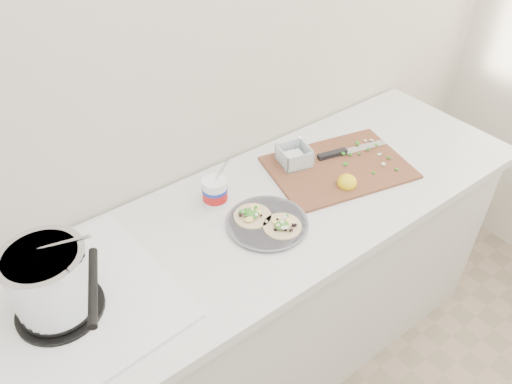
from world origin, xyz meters
TOP-DOWN VIEW (x-y plane):
  - counter at (0.00, 1.43)m, footprint 2.44×0.66m
  - stove at (-0.52, 1.42)m, footprint 0.61×0.57m
  - taco_plate at (0.15, 1.36)m, footprint 0.27×0.27m
  - tub at (0.08, 1.55)m, footprint 0.09×0.09m
  - cutboard at (0.55, 1.46)m, footprint 0.58×0.46m

SIDE VIEW (x-z plane):
  - counter at x=0.00m, z-range 0.00..0.90m
  - taco_plate at x=0.15m, z-range 0.90..0.94m
  - cutboard at x=0.55m, z-range 0.88..0.96m
  - tub at x=0.08m, z-range 0.87..1.06m
  - stove at x=-0.52m, z-range 0.85..1.13m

